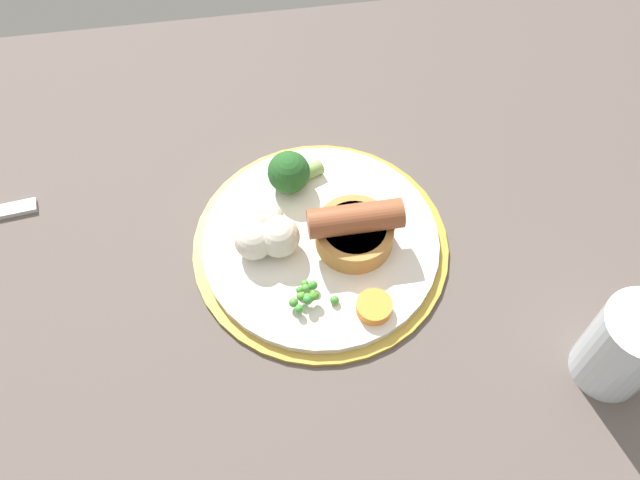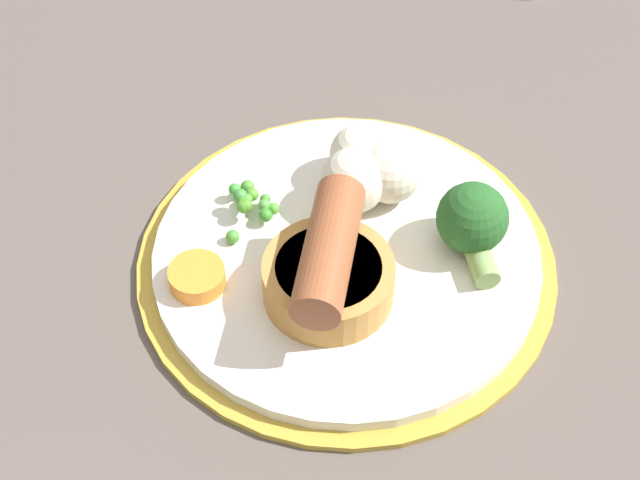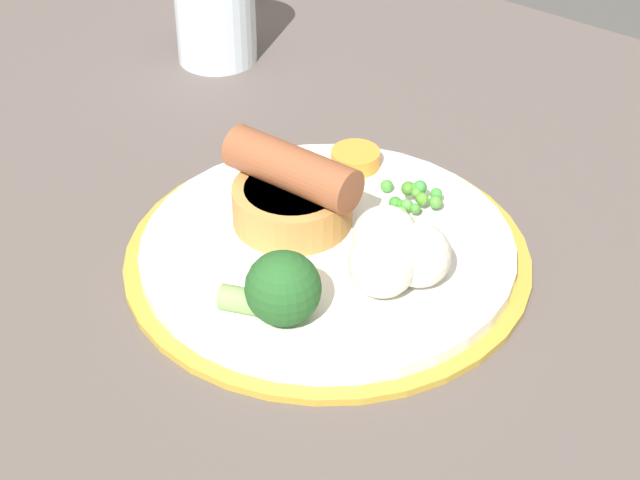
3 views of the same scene
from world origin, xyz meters
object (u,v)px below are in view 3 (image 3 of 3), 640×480
at_px(pea_pile, 412,195).
at_px(dinner_plate, 328,253).
at_px(broccoli_floret_near, 281,290).
at_px(carrot_slice_3, 355,158).
at_px(sausage_pudding, 292,192).
at_px(drinking_glass, 215,4).
at_px(cauliflower_floret, 395,252).

bearing_deg(pea_pile, dinner_plate, 72.92).
bearing_deg(broccoli_floret_near, carrot_slice_3, 89.89).
distance_m(sausage_pudding, drinking_glass, 0.27).
height_order(dinner_plate, carrot_slice_3, carrot_slice_3).
height_order(cauliflower_floret, drinking_glass, drinking_glass).
distance_m(broccoli_floret_near, drinking_glass, 0.37).
distance_m(dinner_plate, pea_pile, 0.07).
height_order(dinner_plate, pea_pile, pea_pile).
xyz_separation_m(sausage_pudding, carrot_slice_3, (0.01, -0.08, -0.02)).
xyz_separation_m(cauliflower_floret, drinking_glass, (0.30, -0.18, 0.02)).
bearing_deg(dinner_plate, carrot_slice_3, -65.31).
distance_m(pea_pile, drinking_glass, 0.29).
xyz_separation_m(broccoli_floret_near, drinking_glass, (0.27, -0.25, 0.01)).
bearing_deg(sausage_pudding, pea_pile, -131.98).
relative_size(pea_pile, cauliflower_floret, 0.74).
relative_size(sausage_pudding, carrot_slice_3, 2.69).
height_order(broccoli_floret_near, cauliflower_floret, broccoli_floret_near).
bearing_deg(drinking_glass, cauliflower_floret, 149.77).
distance_m(pea_pile, carrot_slice_3, 0.06).
bearing_deg(carrot_slice_3, pea_pile, 162.44).
distance_m(sausage_pudding, broccoli_floret_near, 0.10).
height_order(sausage_pudding, carrot_slice_3, sausage_pudding).
distance_m(cauliflower_floret, drinking_glass, 0.35).
distance_m(dinner_plate, cauliflower_floret, 0.06).
xyz_separation_m(pea_pile, drinking_glass, (0.27, -0.10, 0.03)).
distance_m(broccoli_floret_near, cauliflower_floret, 0.08).
distance_m(sausage_pudding, cauliflower_floret, 0.09).
xyz_separation_m(sausage_pudding, broccoli_floret_near, (-0.06, 0.08, -0.00)).
distance_m(sausage_pudding, carrot_slice_3, 0.08).
xyz_separation_m(carrot_slice_3, drinking_glass, (0.21, -0.09, 0.03)).
bearing_deg(cauliflower_floret, broccoli_floret_near, 65.67).
height_order(dinner_plate, sausage_pudding, sausage_pudding).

